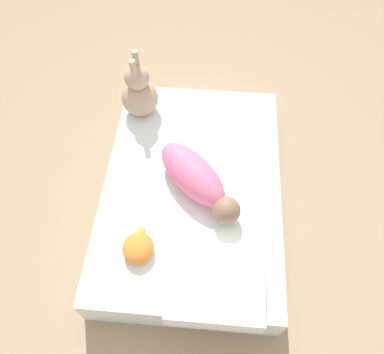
{
  "coord_description": "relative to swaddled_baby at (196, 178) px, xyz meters",
  "views": [
    {
      "loc": [
        -0.97,
        -0.08,
        1.73
      ],
      "look_at": [
        -0.0,
        0.0,
        0.25
      ],
      "focal_mm": 35.0,
      "sensor_mm": 36.0,
      "label": 1
    }
  ],
  "objects": [
    {
      "name": "ground_plane",
      "position": [
        0.03,
        0.02,
        -0.28
      ],
      "size": [
        12.0,
        12.0,
        0.0
      ],
      "primitive_type": "plane",
      "color": "#9E8466"
    },
    {
      "name": "bed_mattress",
      "position": [
        0.03,
        0.02,
        -0.18
      ],
      "size": [
        1.27,
        0.85,
        0.2
      ],
      "color": "white",
      "rests_on": "ground_plane"
    },
    {
      "name": "swaddled_baby",
      "position": [
        0.0,
        0.0,
        0.0
      ],
      "size": [
        0.45,
        0.44,
        0.17
      ],
      "rotation": [
        0.0,
        0.0,
        3.9
      ],
      "color": "pink",
      "rests_on": "bed_mattress"
    },
    {
      "name": "pillow",
      "position": [
        -0.48,
        -0.11,
        -0.03
      ],
      "size": [
        0.32,
        0.38,
        0.1
      ],
      "color": "white",
      "rests_on": "bed_mattress"
    },
    {
      "name": "bunny_plush",
      "position": [
        0.48,
        0.34,
        0.05
      ],
      "size": [
        0.2,
        0.2,
        0.37
      ],
      "color": "tan",
      "rests_on": "bed_mattress"
    },
    {
      "name": "turtle_plush",
      "position": [
        -0.34,
        0.22,
        -0.04
      ],
      "size": [
        0.17,
        0.13,
        0.08
      ],
      "color": "orange",
      "rests_on": "bed_mattress"
    }
  ]
}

